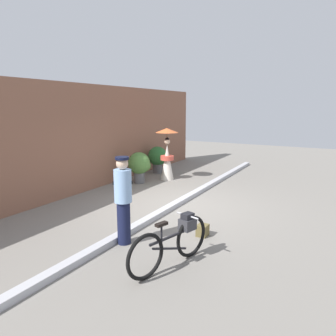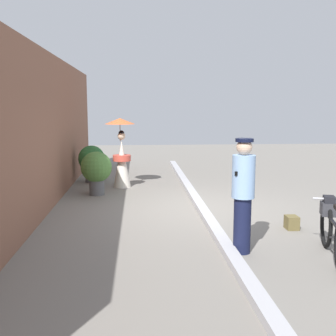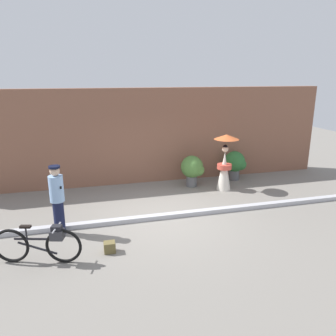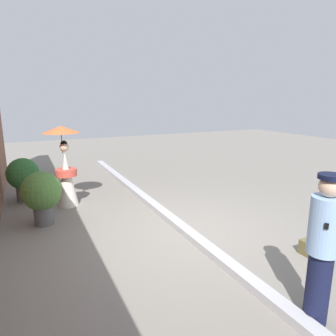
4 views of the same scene
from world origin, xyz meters
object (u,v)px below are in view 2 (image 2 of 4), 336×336
Objects in this scene: backpack_on_pavement at (292,222)px; bicycle_near_officer at (333,228)px; potted_plant_by_door at (92,161)px; person_with_parasol at (121,152)px; potted_plant_small at (97,169)px; person_officer at (243,192)px.

bicycle_near_officer is at bearing -178.00° from backpack_on_pavement.
potted_plant_by_door is at bearing 39.45° from backpack_on_pavement.
backpack_on_pavement is at bearing -142.25° from person_with_parasol.
backpack_on_pavement is (-4.99, -4.11, -0.50)m from potted_plant_by_door.
bicycle_near_officer is at bearing -149.53° from person_with_parasol.
potted_plant_small is at bearing -169.91° from potted_plant_by_door.
potted_plant_by_door is at bearing 33.06° from bicycle_near_officer.
person_with_parasol reaches higher than bicycle_near_officer.
potted_plant_small is (-1.77, -0.31, 0.02)m from potted_plant_by_door.
bicycle_near_officer is 1.04× the size of person_officer.
potted_plant_by_door is 6.49m from backpack_on_pavement.
person_officer is 1.59× the size of potted_plant_small.
person_with_parasol is 7.61× the size of backpack_on_pavement.
potted_plant_small is at bearing 30.84° from person_officer.
bicycle_near_officer is at bearing -103.23° from person_officer.
potted_plant_by_door is 0.99× the size of potted_plant_small.
person_officer is at bearing -159.14° from person_with_parasol.
person_with_parasol is at bearing 30.47° from bicycle_near_officer.
person_officer reaches higher than potted_plant_by_door.
person_officer reaches higher than potted_plant_small.
backpack_on_pavement is (1.10, -1.21, -0.81)m from person_officer.
person_officer is at bearing -149.16° from potted_plant_small.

